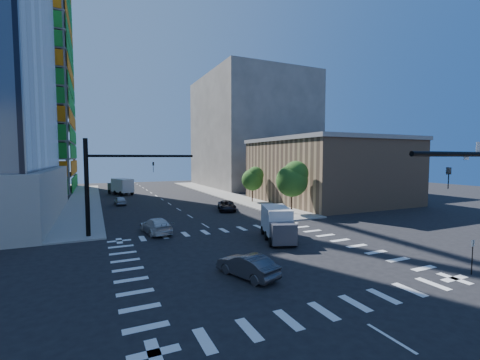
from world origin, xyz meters
TOP-DOWN VIEW (x-y plane):
  - ground at (0.00, 0.00)m, footprint 160.00×160.00m
  - road_markings at (0.00, 0.00)m, footprint 20.00×20.00m
  - sidewalk_ne at (12.50, 40.00)m, footprint 5.00×60.00m
  - sidewalk_nw at (-12.50, 40.00)m, footprint 5.00×60.00m
  - construction_building at (-27.41, 61.93)m, footprint 25.16×34.50m
  - commercial_building at (25.00, 22.00)m, footprint 20.50×22.50m
  - bg_building_ne at (27.00, 55.00)m, footprint 24.00×30.00m
  - signal_mast_nw at (-10.00, 11.50)m, footprint 10.20×0.40m
  - tree_south at (12.63, 13.90)m, footprint 4.16×4.16m
  - tree_north at (12.93, 25.90)m, footprint 3.54×3.52m
  - no_parking_sign at (10.70, -9.00)m, footprint 0.30×0.06m
  - car_nb_far at (5.89, 20.18)m, footprint 3.67×5.43m
  - car_sb_near at (-5.51, 10.54)m, footprint 2.78×5.39m
  - car_sb_mid at (-7.23, 32.18)m, footprint 1.67×3.92m
  - car_sb_cross at (-2.40, -3.45)m, footprint 2.84×4.56m
  - box_truck_near at (3.95, 3.33)m, footprint 4.02×5.91m
  - box_truck_far at (-6.16, 47.26)m, footprint 4.67×6.66m

SIDE VIEW (x-z plane):
  - ground at x=0.00m, z-range 0.00..0.00m
  - road_markings at x=0.00m, z-range 0.00..0.01m
  - sidewalk_ne at x=12.50m, z-range 0.00..0.15m
  - sidewalk_nw at x=-12.50m, z-range 0.00..0.15m
  - car_sb_mid at x=-7.23m, z-range 0.00..1.32m
  - car_nb_far at x=5.89m, z-range 0.00..1.38m
  - car_sb_cross at x=-2.40m, z-range 0.00..1.42m
  - car_sb_near at x=-5.51m, z-range 0.00..1.50m
  - box_truck_near at x=3.95m, z-range -0.16..2.69m
  - no_parking_sign at x=10.70m, z-range 0.28..2.48m
  - box_truck_far at x=-6.16m, z-range -0.18..3.03m
  - tree_north at x=12.93m, z-range 1.10..6.88m
  - tree_south at x=12.63m, z-range 1.27..8.10m
  - commercial_building at x=25.00m, z-range 0.01..10.61m
  - signal_mast_nw at x=-10.00m, z-range 0.99..9.99m
  - bg_building_ne at x=27.00m, z-range 0.00..28.00m
  - construction_building at x=-27.41m, z-range -10.69..59.91m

